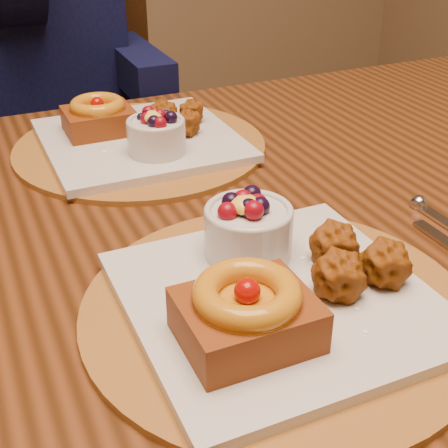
{
  "coord_description": "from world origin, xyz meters",
  "views": [
    {
      "loc": [
        -0.18,
        -0.55,
        1.13
      ],
      "look_at": [
        0.03,
        -0.08,
        0.83
      ],
      "focal_mm": 50.0,
      "sensor_mm": 36.0,
      "label": 1
    }
  ],
  "objects_px": {
    "dining_table": "(195,263)",
    "place_setting_far": "(139,136)",
    "place_setting_near": "(273,287)",
    "diner": "(10,2)",
    "chair_far": "(78,191)"
  },
  "relations": [
    {
      "from": "dining_table",
      "to": "place_setting_far",
      "type": "height_order",
      "value": "place_setting_far"
    },
    {
      "from": "diner",
      "to": "place_setting_near",
      "type": "bearing_deg",
      "value": -92.39
    },
    {
      "from": "dining_table",
      "to": "chair_far",
      "type": "relative_size",
      "value": 1.81
    },
    {
      "from": "place_setting_far",
      "to": "diner",
      "type": "bearing_deg",
      "value": 101.48
    },
    {
      "from": "place_setting_far",
      "to": "diner",
      "type": "relative_size",
      "value": 0.45
    },
    {
      "from": "dining_table",
      "to": "place_setting_far",
      "type": "bearing_deg",
      "value": 90.58
    },
    {
      "from": "place_setting_far",
      "to": "chair_far",
      "type": "bearing_deg",
      "value": 93.8
    },
    {
      "from": "diner",
      "to": "dining_table",
      "type": "bearing_deg",
      "value": -90.33
    },
    {
      "from": "place_setting_far",
      "to": "diner",
      "type": "height_order",
      "value": "diner"
    },
    {
      "from": "chair_far",
      "to": "place_setting_near",
      "type": "bearing_deg",
      "value": -86.05
    },
    {
      "from": "place_setting_far",
      "to": "chair_far",
      "type": "xyz_separation_m",
      "value": [
        -0.03,
        0.43,
        -0.29
      ]
    },
    {
      "from": "place_setting_near",
      "to": "diner",
      "type": "height_order",
      "value": "diner"
    },
    {
      "from": "dining_table",
      "to": "place_setting_near",
      "type": "height_order",
      "value": "place_setting_near"
    },
    {
      "from": "dining_table",
      "to": "diner",
      "type": "height_order",
      "value": "diner"
    },
    {
      "from": "place_setting_near",
      "to": "diner",
      "type": "bearing_deg",
      "value": 96.2
    }
  ]
}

